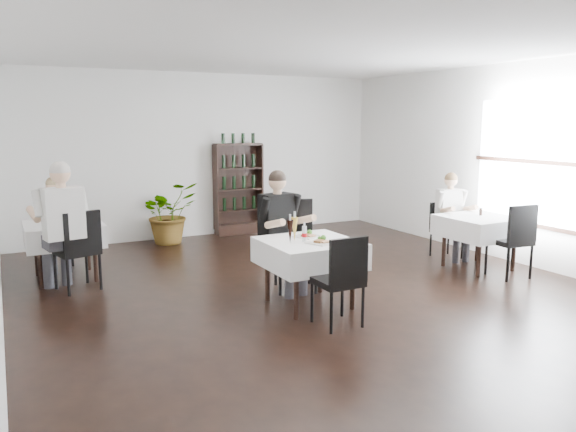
# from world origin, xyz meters

# --- Properties ---
(room_shell) EXTENTS (9.00, 9.00, 9.00)m
(room_shell) POSITION_xyz_m (0.00, 0.00, 1.50)
(room_shell) COLOR black
(room_shell) RESTS_ON ground
(window_right) EXTENTS (0.06, 2.30, 1.85)m
(window_right) POSITION_xyz_m (3.48, 0.00, 1.50)
(window_right) COLOR white
(window_right) RESTS_ON room_shell
(wine_shelf) EXTENTS (0.90, 0.28, 1.75)m
(wine_shelf) POSITION_xyz_m (0.60, 4.31, 0.85)
(wine_shelf) COLOR black
(wine_shelf) RESTS_ON ground
(main_table) EXTENTS (1.03, 1.03, 0.77)m
(main_table) POSITION_xyz_m (-0.30, 0.00, 0.62)
(main_table) COLOR black
(main_table) RESTS_ON ground
(left_table) EXTENTS (0.98, 0.98, 0.77)m
(left_table) POSITION_xyz_m (-2.70, 2.50, 0.62)
(left_table) COLOR black
(left_table) RESTS_ON ground
(right_table) EXTENTS (0.98, 0.98, 0.77)m
(right_table) POSITION_xyz_m (2.70, 0.30, 0.62)
(right_table) COLOR black
(right_table) RESTS_ON ground
(potted_tree) EXTENTS (1.16, 1.07, 1.08)m
(potted_tree) POSITION_xyz_m (-0.82, 4.08, 0.54)
(potted_tree) COLOR #22511B
(potted_tree) RESTS_ON ground
(main_chair_far) EXTENTS (0.66, 0.66, 1.13)m
(main_chair_far) POSITION_xyz_m (-0.12, 0.70, 0.65)
(main_chair_far) COLOR black
(main_chair_far) RESTS_ON ground
(main_chair_near) EXTENTS (0.45, 0.45, 0.97)m
(main_chair_near) POSITION_xyz_m (-0.36, -0.79, 0.56)
(main_chair_near) COLOR black
(main_chair_near) RESTS_ON ground
(left_chair_far) EXTENTS (0.49, 0.49, 0.92)m
(left_chair_far) POSITION_xyz_m (-2.74, 3.09, 0.52)
(left_chair_far) COLOR black
(left_chair_far) RESTS_ON ground
(left_chair_near) EXTENTS (0.58, 0.59, 1.04)m
(left_chair_near) POSITION_xyz_m (-2.60, 1.80, 0.59)
(left_chair_near) COLOR black
(left_chair_near) RESTS_ON ground
(right_chair_far) EXTENTS (0.43, 0.43, 0.86)m
(right_chair_far) POSITION_xyz_m (2.78, 1.11, 0.49)
(right_chair_far) COLOR black
(right_chair_far) RESTS_ON ground
(right_chair_near) EXTENTS (0.51, 0.52, 1.03)m
(right_chair_near) POSITION_xyz_m (2.73, -0.30, 0.59)
(right_chair_near) COLOR black
(right_chair_near) RESTS_ON ground
(diner_main) EXTENTS (0.63, 0.65, 1.53)m
(diner_main) POSITION_xyz_m (-0.35, 0.63, 0.89)
(diner_main) COLOR #3A3A41
(diner_main) RESTS_ON ground
(diner_left_far) EXTENTS (0.51, 0.51, 1.34)m
(diner_left_far) POSITION_xyz_m (-2.74, 3.07, 0.78)
(diner_left_far) COLOR #3A3A41
(diner_left_far) RESTS_ON ground
(diner_left_near) EXTENTS (0.67, 0.70, 1.66)m
(diner_left_near) POSITION_xyz_m (-2.78, 1.83, 0.96)
(diner_left_near) COLOR #3A3A41
(diner_left_near) RESTS_ON ground
(diner_right_far) EXTENTS (0.53, 0.54, 1.35)m
(diner_right_far) POSITION_xyz_m (2.78, 0.95, 0.78)
(diner_right_far) COLOR #3A3A41
(diner_right_far) RESTS_ON ground
(plate_far) EXTENTS (0.33, 0.33, 0.08)m
(plate_far) POSITION_xyz_m (-0.23, 0.17, 0.79)
(plate_far) COLOR white
(plate_far) RESTS_ON main_table
(plate_near) EXTENTS (0.34, 0.34, 0.08)m
(plate_near) POSITION_xyz_m (-0.26, -0.20, 0.79)
(plate_near) COLOR white
(plate_near) RESTS_ON main_table
(pilsner_dark) EXTENTS (0.08, 0.08, 0.33)m
(pilsner_dark) POSITION_xyz_m (-0.57, -0.04, 0.91)
(pilsner_dark) COLOR black
(pilsner_dark) RESTS_ON main_table
(pilsner_lager) EXTENTS (0.08, 0.08, 0.34)m
(pilsner_lager) POSITION_xyz_m (-0.47, 0.05, 0.91)
(pilsner_lager) COLOR gold
(pilsner_lager) RESTS_ON main_table
(coke_bottle) EXTENTS (0.06, 0.06, 0.22)m
(coke_bottle) POSITION_xyz_m (-0.38, -0.03, 0.86)
(coke_bottle) COLOR silver
(coke_bottle) RESTS_ON main_table
(napkin_cutlery) EXTENTS (0.19, 0.21, 0.02)m
(napkin_cutlery) POSITION_xyz_m (-0.10, -0.25, 0.78)
(napkin_cutlery) COLOR black
(napkin_cutlery) RESTS_ON main_table
(pepper_mill) EXTENTS (0.05, 0.05, 0.11)m
(pepper_mill) POSITION_xyz_m (2.79, 0.37, 0.82)
(pepper_mill) COLOR black
(pepper_mill) RESTS_ON right_table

